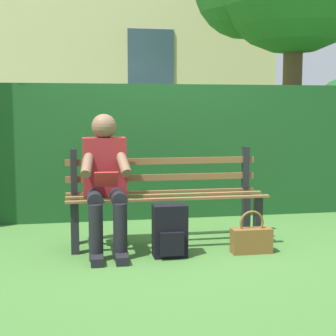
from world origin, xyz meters
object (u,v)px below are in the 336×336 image
Objects in this scene: person_seated at (105,178)px; park_bench at (165,196)px; backpack at (170,231)px; handbag at (251,239)px.

park_bench is at bearing -163.11° from person_seated.
backpack is 0.72m from handbag.
park_bench is 0.50m from backpack.
person_seated is 1.37m from handbag.
park_bench is 1.51× the size of person_seated.
person_seated is (0.56, 0.17, 0.20)m from park_bench.
handbag is at bearing 145.27° from park_bench.
person_seated is 2.70× the size of backpack.
handbag is (-1.24, 0.30, -0.52)m from person_seated.
person_seated is at bearing 16.89° from park_bench.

